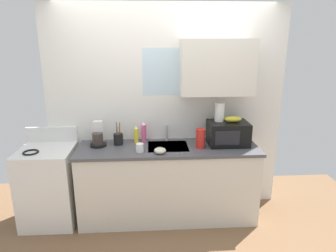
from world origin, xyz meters
TOP-DOWN VIEW (x-y plane):
  - kitchen_wall_assembly at (0.10, 0.31)m, footprint 2.85×0.42m
  - counter_unit at (0.00, 0.00)m, footprint 2.08×0.63m
  - sink_faucet at (0.00, 0.24)m, footprint 0.03×0.03m
  - stove_range at (-1.39, 0.00)m, footprint 0.60×0.60m
  - microwave at (0.71, 0.05)m, footprint 0.46×0.35m
  - banana_bunch at (0.76, 0.05)m, footprint 0.20×0.11m
  - paper_towel_roll at (0.61, 0.10)m, footprint 0.11×0.11m
  - coffee_maker at (-0.81, 0.11)m, footprint 0.19×0.21m
  - dish_soap_bottle_pink at (-0.28, 0.21)m, footprint 0.06×0.06m
  - dish_soap_bottle_yellow at (-0.37, 0.17)m, footprint 0.06×0.06m
  - cereal_canister at (0.37, -0.05)m, footprint 0.10×0.10m
  - mug_white at (-0.32, -0.14)m, footprint 0.08×0.08m
  - utensil_crock at (-0.58, 0.12)m, footprint 0.11×0.11m
  - small_bowl at (-0.10, -0.20)m, footprint 0.13×0.13m

SIDE VIEW (x-z plane):
  - stove_range at x=-1.39m, z-range -0.08..1.00m
  - counter_unit at x=0.00m, z-range 0.01..0.91m
  - small_bowl at x=-0.10m, z-range 0.90..0.96m
  - mug_white at x=-0.32m, z-range 0.90..0.99m
  - utensil_crock at x=-0.58m, z-range 0.83..1.11m
  - sink_faucet at x=0.00m, z-range 0.90..1.09m
  - dish_soap_bottle_yellow at x=-0.37m, z-range 0.89..1.10m
  - coffee_maker at x=-0.81m, z-range 0.86..1.14m
  - cereal_canister at x=0.37m, z-range 0.90..1.12m
  - dish_soap_bottle_pink at x=-0.28m, z-range 0.89..1.14m
  - microwave at x=0.71m, z-range 0.90..1.17m
  - banana_bunch at x=0.76m, z-range 1.17..1.24m
  - paper_towel_roll at x=0.61m, z-range 1.17..1.39m
  - kitchen_wall_assembly at x=0.10m, z-range 0.10..2.60m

